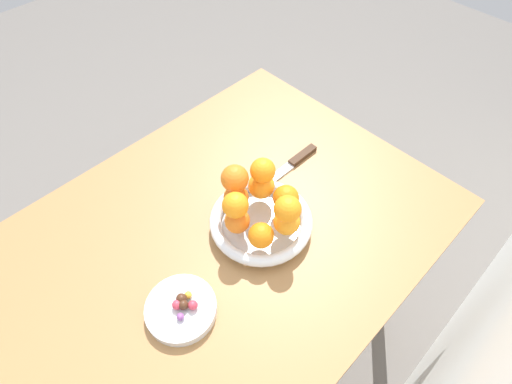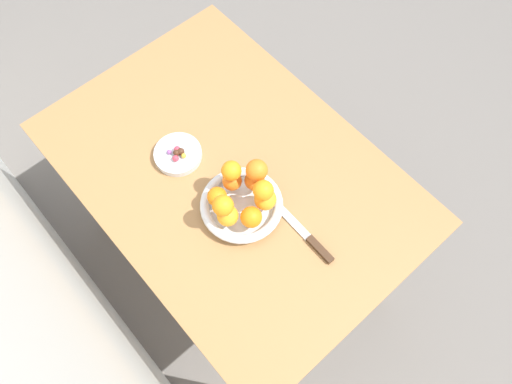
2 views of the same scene
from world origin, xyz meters
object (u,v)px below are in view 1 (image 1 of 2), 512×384
Objects in this scene: orange_4 at (237,221)px; orange_6 at (235,205)px; candy_dish at (181,309)px; orange_1 at (286,198)px; candy_ball_1 at (180,317)px; candy_ball_4 at (180,304)px; orange_3 at (236,197)px; candy_ball_0 at (183,305)px; candy_ball_2 at (193,305)px; orange_9 at (288,209)px; knife at (286,168)px; orange_7 at (235,178)px; orange_8 at (263,171)px; candy_ball_5 at (181,299)px; orange_5 at (261,235)px; candy_ball_6 at (188,295)px; orange_2 at (261,186)px; fruit_bowl at (261,222)px; candy_ball_3 at (177,305)px; dining_table at (212,262)px; orange_0 at (287,221)px.

orange_6 is at bearing -61.14° from orange_4.
candy_dish is 2.39× the size of orange_1.
candy_ball_4 is at bearing -127.02° from candy_ball_1.
orange_3 is 0.28m from candy_ball_1.
orange_1 is at bearing -176.49° from candy_ball_0.
candy_ball_2 is at bearing 128.42° from candy_ball_4.
orange_9 is 2.78× the size of candy_ball_0.
orange_3 is at bearing -132.22° from orange_6.
orange_6 is at bearing 15.00° from knife.
orange_6 is at bearing -159.71° from candy_ball_2.
knife is at bearing -176.38° from orange_7.
orange_8 is (-0.10, -0.02, 0.06)m from orange_4.
orange_3 is (0.08, -0.08, -0.00)m from orange_1.
candy_ball_5 reaches higher than candy_ball_1.
candy_ball_1 is (0.02, 0.01, -0.00)m from candy_ball_0.
candy_ball_0 is (0.19, 0.05, -0.09)m from orange_6.
orange_5 is 0.19m from candy_ball_2.
orange_8 reaches higher than candy_ball_2.
orange_1 is 0.22× the size of knife.
orange_4 is 1.00× the size of orange_5.
candy_ball_0 is at bearing 27.77° from candy_ball_6.
orange_2 is 0.30m from candy_ball_5.
candy_ball_5 is (0.24, 0.02, 0.01)m from fruit_bowl.
orange_4 is 0.21m from candy_ball_3.
orange_6 is (0.04, 0.05, 0.05)m from orange_3.
candy_ball_1 is at bearing 24.52° from orange_7.
fruit_bowl reaches higher than candy_ball_6.
candy_ball_0 is 0.02m from candy_ball_1.
orange_8 is 2.84× the size of candy_ball_3.
orange_4 is at bearing -167.17° from candy_ball_4.
candy_ball_0 is 1.44× the size of candy_ball_1.
dining_table is 7.86× the size of candy_dish.
orange_9 is 0.27m from candy_ball_0.
knife is at bearing -164.57° from orange_4.
orange_6 reaches higher than orange_0.
orange_9 is at bearing 170.33° from candy_ball_6.
orange_1 reaches higher than fruit_bowl.
orange_2 reaches higher than candy_ball_3.
dining_table is 0.27m from orange_9.
orange_4 is at bearing -162.94° from candy_ball_1.
dining_table is 18.42× the size of orange_7.
orange_6 is 0.10m from orange_9.
orange_7 reaches higher than candy_ball_3.
candy_ball_2 is at bearing -179.75° from candy_ball_1.
candy_ball_2 is at bearing 39.68° from dining_table.
candy_ball_2 is (-0.01, 0.01, -0.00)m from candy_ball_0.
orange_7 is 0.28m from candy_ball_3.
orange_7 reaches higher than candy_ball_4.
knife is at bearing -165.65° from candy_dish.
orange_7 reaches higher than candy_ball_5.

